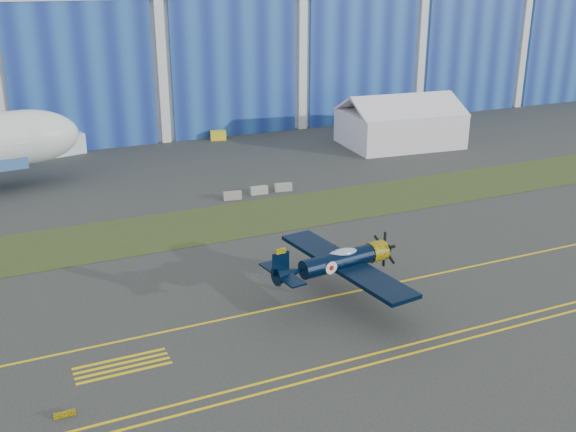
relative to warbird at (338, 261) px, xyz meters
name	(u,v)px	position (x,y,z in m)	size (l,w,h in m)	color
ground	(318,269)	(1.34, 5.91, -3.33)	(260.00, 260.00, 0.00)	#353736
grass_median	(256,217)	(1.34, 19.91, -3.31)	(260.00, 10.00, 0.02)	#475128
hangar	(126,26)	(1.34, 77.70, 11.63)	(220.00, 45.70, 30.00)	silver
taxiway_centreline	(346,293)	(1.34, 0.91, -3.32)	(200.00, 0.20, 0.02)	yellow
edge_line_near	(417,352)	(1.34, -8.59, -3.32)	(80.00, 0.20, 0.02)	yellow
edge_line_far	(408,345)	(1.34, -7.59, -3.32)	(80.00, 0.20, 0.02)	yellow
hold_short_ladder	(122,366)	(-16.66, -2.19, -3.32)	(6.00, 2.40, 0.02)	yellow
guard_board_left	(65,414)	(-20.66, -6.09, -3.15)	(1.20, 0.15, 0.35)	yellow
warbird	(338,261)	(0.00, 0.00, 0.00)	(13.32, 15.42, 4.18)	black
tent	(400,119)	(31.52, 39.66, 0.37)	(16.88, 13.00, 7.40)	white
shipping_container	(60,145)	(-13.66, 53.85, -1.96)	(6.30, 2.52, 2.73)	silver
tug	(218,135)	(8.71, 53.29, -2.67)	(2.27, 1.42, 1.32)	yellow
barrier_a	(232,196)	(1.10, 26.18, -2.88)	(2.00, 0.60, 0.90)	gray
barrier_b	(259,190)	(4.46, 26.73, -2.88)	(2.00, 0.60, 0.90)	#9B9E94
barrier_c	(283,187)	(7.42, 26.66, -2.88)	(2.00, 0.60, 0.90)	gray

